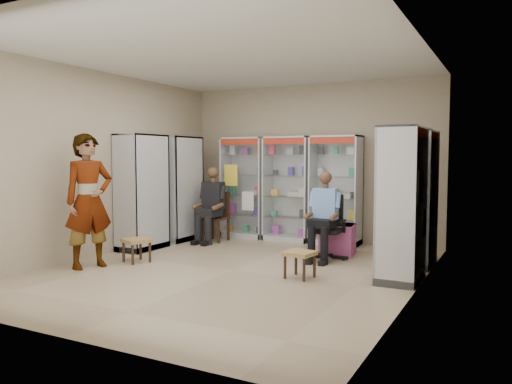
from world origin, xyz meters
The scene contains 18 objects.
floor centered at (0.00, 0.00, 0.00)m, with size 6.00×6.00×0.00m, color tan.
room_shell centered at (0.00, 0.00, 1.97)m, with size 5.02×6.02×3.01m.
cabinet_back_left centered at (-1.30, 2.73, 1.00)m, with size 0.90×0.50×2.00m, color #AFB2B7.
cabinet_back_mid centered at (-0.35, 2.73, 1.00)m, with size 0.90×0.50×2.00m, color #A2A4A9.
cabinet_back_right centered at (0.60, 2.73, 1.00)m, with size 0.90×0.50×2.00m, color #A2A3A8.
cabinet_right_far centered at (2.23, 1.60, 1.00)m, with size 0.50×0.90×2.00m, color #ADAFB5.
cabinet_right_near centered at (2.23, 0.50, 1.00)m, with size 0.50×0.90×2.00m, color #9EA1A5.
cabinet_left_far centered at (-2.23, 1.80, 1.00)m, with size 0.50×0.90×2.00m, color #B7BBBF.
cabinet_left_near centered at (-2.23, 0.70, 1.00)m, with size 0.50×0.90×2.00m, color silver.
wooden_chair centered at (-1.55, 2.00, 0.47)m, with size 0.42×0.42×0.94m, color #311C13.
seated_customer centered at (-1.55, 1.95, 0.67)m, with size 0.44×0.60×1.34m, color black, non-canonical shape.
office_chair centered at (0.90, 1.38, 0.51)m, with size 0.56×0.56×1.02m, color black.
seated_shopkeeper centered at (0.90, 1.33, 0.65)m, with size 0.43×0.59×1.30m, color #6A8AD3, non-canonical shape.
pink_trunk centered at (0.96, 1.77, 0.25)m, with size 0.53×0.51×0.51m, color #BD4B92.
tea_glass centered at (0.96, 1.82, 0.56)m, with size 0.07×0.07×0.10m, color #542607.
woven_stool_a centered at (1.01, 0.02, 0.18)m, with size 0.36×0.36×0.36m, color #9C6A41.
woven_stool_b centered at (-1.59, -0.20, 0.18)m, with size 0.36×0.36×0.36m, color #9E7A42.
standing_man centered at (-1.95, -0.79, 0.97)m, with size 0.71×0.47×1.95m, color gray.
Camera 1 is at (3.51, -6.05, 1.61)m, focal length 35.00 mm.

